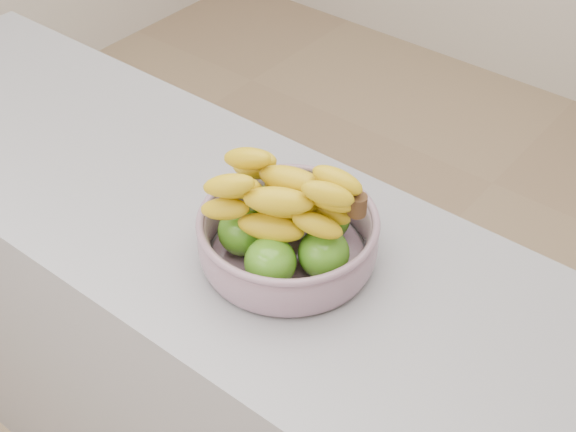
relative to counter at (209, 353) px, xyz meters
The scene contains 3 objects.
ground 0.56m from the counter, 90.00° to the left, with size 4.00×4.00×0.00m, color #917859.
counter is the anchor object (origin of this frame).
fruit_bowl 0.57m from the counter, ahead, with size 0.33×0.33×0.21m.
Camera 1 is at (0.91, -1.18, 1.92)m, focal length 50.00 mm.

